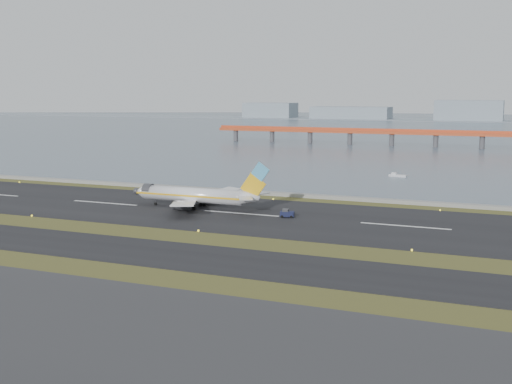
# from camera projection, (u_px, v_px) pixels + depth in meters

# --- Properties ---
(ground) EXTENTS (1000.00, 1000.00, 0.00)m
(ground) POSITION_uv_depth(u_px,v_px,m) (181.00, 239.00, 130.29)
(ground) COLOR #3D4719
(ground) RESTS_ON ground
(taxiway_strip) EXTENTS (1000.00, 18.00, 0.10)m
(taxiway_strip) POSITION_uv_depth(u_px,v_px,m) (150.00, 252.00, 119.32)
(taxiway_strip) COLOR black
(taxiway_strip) RESTS_ON ground
(runway_strip) EXTENTS (1000.00, 45.00, 0.10)m
(runway_strip) POSITION_uv_depth(u_px,v_px,m) (241.00, 214.00, 157.70)
(runway_strip) COLOR black
(runway_strip) RESTS_ON ground
(seawall) EXTENTS (1000.00, 2.50, 1.00)m
(seawall) POSITION_uv_depth(u_px,v_px,m) (282.00, 194.00, 185.05)
(seawall) COLOR gray
(seawall) RESTS_ON ground
(bay_water) EXTENTS (1400.00, 800.00, 1.30)m
(bay_water) POSITION_uv_depth(u_px,v_px,m) (442.00, 128.00, 550.68)
(bay_water) COLOR #4C5B6C
(bay_water) RESTS_ON ground
(red_pier) EXTENTS (260.00, 5.00, 10.20)m
(red_pier) POSITION_uv_depth(u_px,v_px,m) (436.00, 134.00, 350.13)
(red_pier) COLOR #B9431F
(red_pier) RESTS_ON ground
(far_shoreline) EXTENTS (1400.00, 80.00, 60.50)m
(far_shoreline) POSITION_uv_depth(u_px,v_px,m) (472.00, 115.00, 690.85)
(far_shoreline) COLOR #86939E
(far_shoreline) RESTS_ON ground
(airliner) EXTENTS (38.52, 32.89, 12.80)m
(airliner) POSITION_uv_depth(u_px,v_px,m) (197.00, 195.00, 164.14)
(airliner) COLOR white
(airliner) RESTS_ON ground
(pushback_tug) EXTENTS (3.56, 2.48, 2.09)m
(pushback_tug) POSITION_uv_depth(u_px,v_px,m) (287.00, 214.00, 152.58)
(pushback_tug) COLOR #141837
(pushback_tug) RESTS_ON ground
(workboat_near) EXTENTS (6.36, 2.58, 1.50)m
(workboat_near) POSITION_uv_depth(u_px,v_px,m) (397.00, 175.00, 227.60)
(workboat_near) COLOR silver
(workboat_near) RESTS_ON ground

